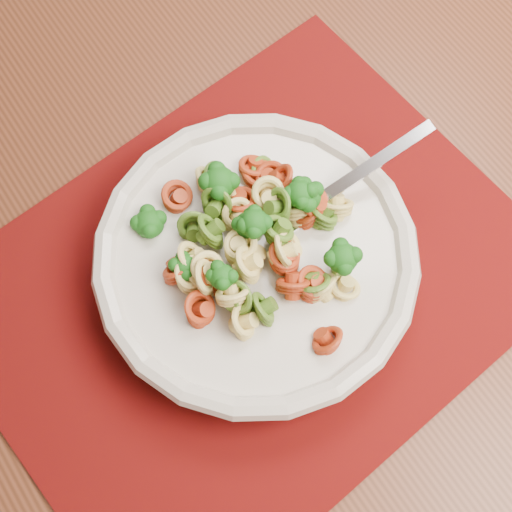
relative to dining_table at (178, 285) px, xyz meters
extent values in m
cube|color=#5A2B19|center=(0.00, 0.00, 0.08)|extent=(1.49, 1.26, 0.04)
cube|color=#5A2B19|center=(0.39, 0.55, -0.27)|extent=(0.09, 0.09, 0.66)
cube|color=#560B03|center=(0.07, -0.05, 0.10)|extent=(0.60, 0.56, 0.00)
cylinder|color=beige|center=(0.08, -0.04, 0.11)|extent=(0.12, 0.12, 0.01)
cylinder|color=beige|center=(0.08, -0.04, 0.13)|extent=(0.26, 0.26, 0.03)
torus|color=beige|center=(0.08, -0.04, 0.15)|extent=(0.28, 0.28, 0.02)
camera|label=1|loc=(0.04, -0.26, 0.71)|focal=50.00mm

